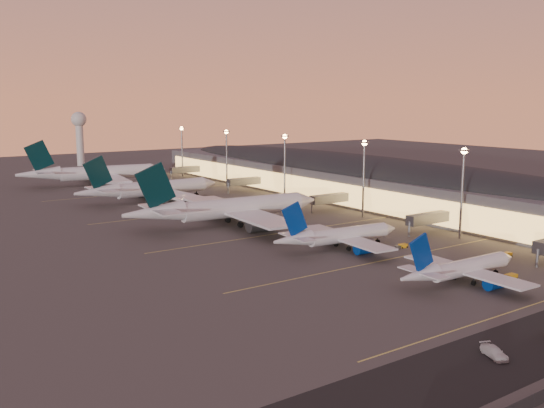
# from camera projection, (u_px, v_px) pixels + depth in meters

# --- Properties ---
(ground) EXTENTS (700.00, 700.00, 0.00)m
(ground) POSITION_uv_depth(u_px,v_px,m) (367.00, 257.00, 152.53)
(ground) COLOR #3B3936
(airliner_narrow_south) EXTENTS (34.94, 31.15, 12.51)m
(airliner_narrow_south) POSITION_uv_depth(u_px,v_px,m) (460.00, 269.00, 129.56)
(airliner_narrow_south) COLOR silver
(airliner_narrow_south) RESTS_ON ground
(airliner_narrow_north) EXTENTS (38.90, 34.88, 13.89)m
(airliner_narrow_north) POSITION_uv_depth(u_px,v_px,m) (338.00, 236.00, 159.52)
(airliner_narrow_north) COLOR silver
(airliner_narrow_north) RESTS_ON ground
(airliner_wide_near) EXTENTS (66.49, 60.71, 21.27)m
(airliner_wide_near) POSITION_uv_depth(u_px,v_px,m) (227.00, 209.00, 189.43)
(airliner_wide_near) COLOR silver
(airliner_wide_near) RESTS_ON ground
(airliner_wide_mid) EXTENTS (59.78, 54.46, 19.13)m
(airliner_wide_mid) POSITION_uv_depth(u_px,v_px,m) (150.00, 189.00, 235.61)
(airliner_wide_mid) COLOR silver
(airliner_wide_mid) RESTS_ON ground
(airliner_wide_far) EXTENTS (68.05, 62.54, 21.78)m
(airliner_wide_far) POSITION_uv_depth(u_px,v_px,m) (94.00, 173.00, 281.60)
(airliner_wide_far) COLOR silver
(airliner_wide_far) RESTS_ON ground
(terminal_building) EXTENTS (56.35, 255.00, 17.46)m
(terminal_building) POSITION_uv_depth(u_px,v_px,m) (355.00, 176.00, 244.53)
(terminal_building) COLOR #525257
(terminal_building) RESTS_ON ground
(light_masts) EXTENTS (2.20, 217.20, 25.90)m
(light_masts) POSITION_uv_depth(u_px,v_px,m) (317.00, 159.00, 222.46)
(light_masts) COLOR gray
(light_masts) RESTS_ON ground
(radar_tower) EXTENTS (9.00, 9.00, 32.50)m
(radar_tower) POSITION_uv_depth(u_px,v_px,m) (79.00, 130.00, 364.85)
(radar_tower) COLOR silver
(radar_tower) RESTS_ON ground
(lane_markings) EXTENTS (90.00, 180.36, 0.00)m
(lane_markings) POSITION_uv_depth(u_px,v_px,m) (276.00, 229.00, 184.89)
(lane_markings) COLOR #D8C659
(lane_markings) RESTS_ON ground
(baggage_tug_a) EXTENTS (4.13, 1.93, 1.22)m
(baggage_tug_a) POSITION_uv_depth(u_px,v_px,m) (509.00, 277.00, 132.57)
(baggage_tug_a) COLOR gold
(baggage_tug_a) RESTS_ON ground
(baggage_tug_b) EXTENTS (3.81, 1.75, 1.13)m
(baggage_tug_b) POSITION_uv_depth(u_px,v_px,m) (506.00, 255.00, 151.87)
(baggage_tug_b) COLOR gold
(baggage_tug_b) RESTS_ON ground
(baggage_tug_c) EXTENTS (3.53, 1.68, 1.03)m
(baggage_tug_c) POSITION_uv_depth(u_px,v_px,m) (402.00, 246.00, 161.62)
(baggage_tug_c) COLOR gold
(baggage_tug_c) RESTS_ON ground
(service_van_a) EXTENTS (4.10, 5.90, 1.59)m
(service_van_a) POSITION_uv_depth(u_px,v_px,m) (494.00, 352.00, 92.50)
(service_van_a) COLOR silver
(service_van_a) RESTS_ON ground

